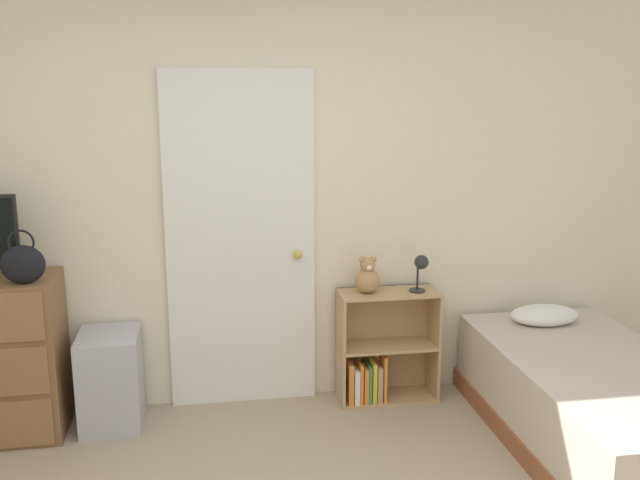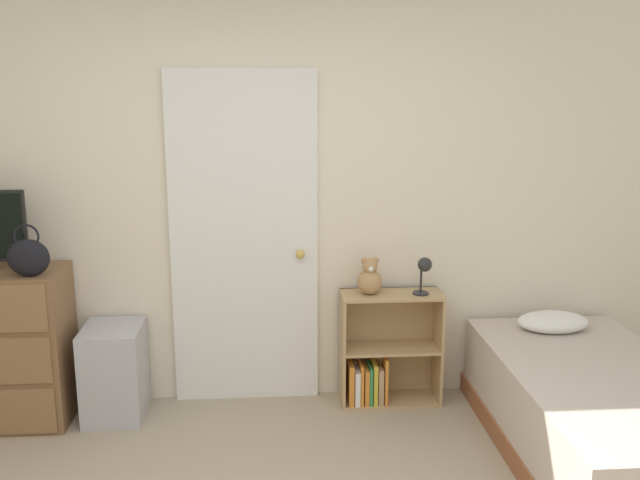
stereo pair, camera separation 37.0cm
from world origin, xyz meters
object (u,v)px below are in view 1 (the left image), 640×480
(bookshelf, at_px, (379,356))
(handbag, at_px, (23,264))
(storage_bin, at_px, (111,379))
(teddy_bear, at_px, (367,277))
(bed, at_px, (597,405))
(desk_lamp, at_px, (421,267))

(bookshelf, bearing_deg, handbag, -173.39)
(storage_bin, bearing_deg, teddy_bear, 2.69)
(teddy_bear, bearing_deg, bed, -35.31)
(storage_bin, xyz_separation_m, bookshelf, (1.64, 0.08, 0.00))
(bookshelf, xyz_separation_m, bed, (1.03, -0.80, -0.03))
(handbag, bearing_deg, desk_lamp, 4.80)
(bookshelf, bearing_deg, teddy_bear, -174.90)
(storage_bin, bearing_deg, handbag, -158.41)
(bookshelf, bearing_deg, desk_lamp, -10.41)
(storage_bin, distance_m, desk_lamp, 1.97)
(bookshelf, height_order, bed, bookshelf)
(bookshelf, relative_size, desk_lamp, 3.04)
(handbag, relative_size, bookshelf, 0.42)
(storage_bin, distance_m, bed, 2.76)
(handbag, bearing_deg, bed, -10.44)
(storage_bin, height_order, bed, bed)
(storage_bin, xyz_separation_m, desk_lamp, (1.88, 0.04, 0.59))
(handbag, xyz_separation_m, teddy_bear, (1.94, 0.23, -0.23))
(bookshelf, bearing_deg, bed, -37.76)
(handbag, relative_size, teddy_bear, 1.28)
(handbag, distance_m, bookshelf, 2.17)
(desk_lamp, xyz_separation_m, bed, (0.79, -0.75, -0.62))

